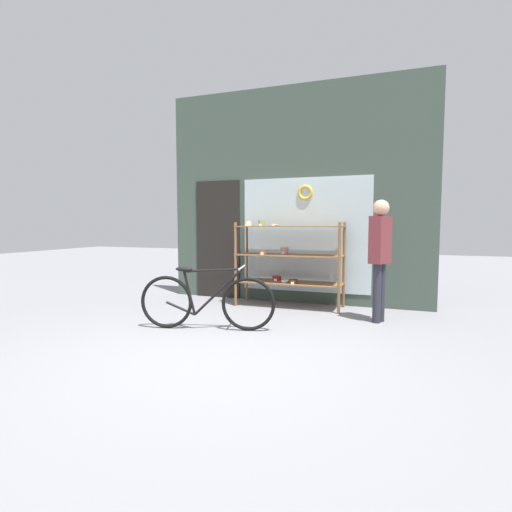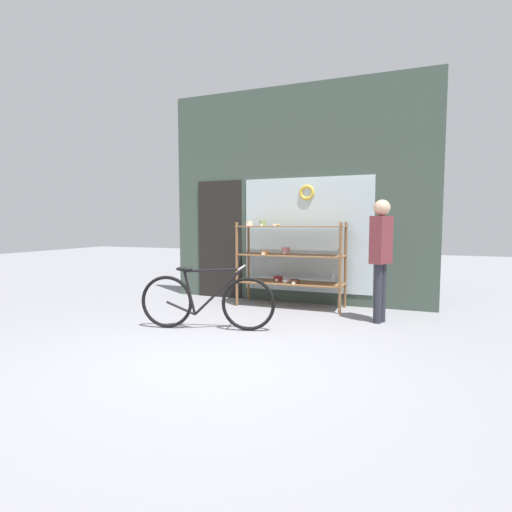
% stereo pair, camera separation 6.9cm
% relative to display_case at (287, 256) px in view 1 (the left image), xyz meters
% --- Properties ---
extents(ground_plane, '(30.00, 30.00, 0.00)m').
position_rel_display_case_xyz_m(ground_plane, '(-0.00, -2.59, -0.82)').
color(ground_plane, gray).
extents(storefront_facade, '(4.50, 0.13, 3.63)m').
position_rel_display_case_xyz_m(storefront_facade, '(-0.04, 0.41, 0.94)').
color(storefront_facade, '#3D4C42').
rests_on(storefront_facade, ground_plane).
extents(display_case, '(1.71, 0.54, 1.39)m').
position_rel_display_case_xyz_m(display_case, '(0.00, 0.00, 0.00)').
color(display_case, brown).
rests_on(display_case, ground_plane).
extents(bicycle, '(1.70, 0.56, 0.81)m').
position_rel_display_case_xyz_m(bicycle, '(-0.57, -1.72, -0.45)').
color(bicycle, black).
rests_on(bicycle, ground_plane).
extents(pedestrian, '(0.29, 0.37, 1.66)m').
position_rel_display_case_xyz_m(pedestrian, '(1.45, -0.56, 0.16)').
color(pedestrian, '#282833').
rests_on(pedestrian, ground_plane).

